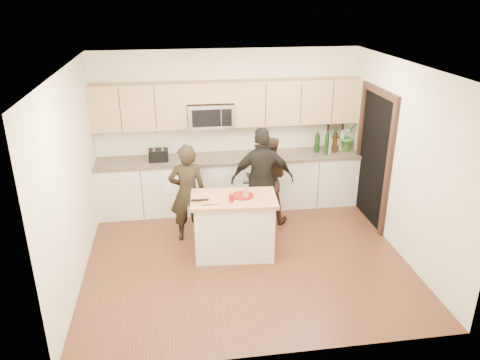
{
  "coord_description": "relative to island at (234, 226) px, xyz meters",
  "views": [
    {
      "loc": [
        -0.94,
        -5.8,
        3.61
      ],
      "look_at": [
        -0.02,
        0.35,
        1.05
      ],
      "focal_mm": 35.0,
      "sensor_mm": 36.0,
      "label": 1
    }
  ],
  "objects": [
    {
      "name": "island",
      "position": [
        0.0,
        0.0,
        0.0
      ],
      "size": [
        1.25,
        0.79,
        0.9
      ],
      "rotation": [
        0.0,
        0.0,
        -0.08
      ],
      "color": "silver",
      "rests_on": "ground"
    },
    {
      "name": "box_grater",
      "position": [
        0.16,
        -0.06,
        0.58
      ],
      "size": [
        0.09,
        0.05,
        0.23
      ],
      "color": "silver",
      "rests_on": "red_plate"
    },
    {
      "name": "drink_glass",
      "position": [
        -0.05,
        -0.14,
        0.5
      ],
      "size": [
        0.07,
        0.07,
        0.11
      ],
      "primitive_type": "cylinder",
      "color": "maroon",
      "rests_on": "island"
    },
    {
      "name": "doorway",
      "position": [
        2.38,
        0.8,
        0.7
      ],
      "size": [
        0.06,
        1.25,
        2.2
      ],
      "color": "black",
      "rests_on": "ground"
    },
    {
      "name": "dish_towel",
      "position": [
        -0.8,
        1.4,
        0.35
      ],
      "size": [
        0.34,
        0.6,
        0.48
      ],
      "color": "white",
      "rests_on": "ground"
    },
    {
      "name": "woman_left",
      "position": [
        -0.62,
        0.55,
        0.31
      ],
      "size": [
        0.56,
        0.37,
        1.53
      ],
      "primitive_type": "imported",
      "rotation": [
        0.0,
        0.0,
        3.15
      ],
      "color": "black",
      "rests_on": "ground"
    },
    {
      "name": "woman_right",
      "position": [
        0.55,
        0.72,
        0.38
      ],
      "size": [
        1.01,
        0.48,
        1.68
      ],
      "primitive_type": "imported",
      "rotation": [
        0.0,
        0.0,
        3.06
      ],
      "color": "black",
      "rests_on": "ground"
    },
    {
      "name": "back_cabinetry",
      "position": [
        0.15,
        1.59,
        0.02
      ],
      "size": [
        4.5,
        0.66,
        0.94
      ],
      "color": "silver",
      "rests_on": "ground"
    },
    {
      "name": "knife",
      "position": [
        -0.36,
        -0.21,
        0.47
      ],
      "size": [
        0.2,
        0.04,
        0.01
      ],
      "primitive_type": "cube",
      "rotation": [
        0.0,
        0.0,
        -0.08
      ],
      "color": "silver",
      "rests_on": "cutting_board"
    },
    {
      "name": "red_plate",
      "position": [
        0.13,
        0.03,
        0.45
      ],
      "size": [
        0.31,
        0.31,
        0.02
      ],
      "primitive_type": "cylinder",
      "color": "maroon",
      "rests_on": "island"
    },
    {
      "name": "framed_picture",
      "position": [
        2.1,
        1.88,
        0.83
      ],
      "size": [
        0.3,
        0.03,
        0.38
      ],
      "color": "black",
      "rests_on": "ground"
    },
    {
      "name": "orchid",
      "position": [
        2.25,
        1.62,
        0.75
      ],
      "size": [
        0.35,
        0.32,
        0.52
      ],
      "primitive_type": "imported",
      "rotation": [
        0.0,
        0.0,
        0.38
      ],
      "color": "#3C772F",
      "rests_on": "back_cabinetry"
    },
    {
      "name": "tongs",
      "position": [
        -0.48,
        -0.07,
        0.47
      ],
      "size": [
        0.25,
        0.05,
        0.02
      ],
      "primitive_type": "cube",
      "rotation": [
        0.0,
        0.0,
        -0.08
      ],
      "color": "black",
      "rests_on": "cutting_board"
    },
    {
      "name": "bottle_cluster",
      "position": [
        1.9,
        1.6,
        0.67
      ],
      "size": [
        0.53,
        0.32,
        0.42
      ],
      "color": "black",
      "rests_on": "back_cabinetry"
    },
    {
      "name": "upper_cabinetry",
      "position": [
        0.19,
        1.73,
        1.39
      ],
      "size": [
        4.5,
        0.33,
        0.75
      ],
      "color": "tan",
      "rests_on": "ground"
    },
    {
      "name": "woman_center",
      "position": [
        0.67,
        0.97,
        0.28
      ],
      "size": [
        0.83,
        0.72,
        1.46
      ],
      "primitive_type": "imported",
      "rotation": [
        0.0,
        0.0,
        2.87
      ],
      "color": "#322119",
      "rests_on": "ground"
    },
    {
      "name": "room_shell",
      "position": [
        0.15,
        -0.1,
        1.28
      ],
      "size": [
        4.52,
        4.02,
        2.71
      ],
      "color": "silver",
      "rests_on": "ground"
    },
    {
      "name": "cutting_board",
      "position": [
        -0.34,
        -0.12,
        0.45
      ],
      "size": [
        0.25,
        0.19,
        0.02
      ],
      "primitive_type": "cube",
      "rotation": [
        0.0,
        0.0,
        -0.08
      ],
      "color": "#BB7E4E",
      "rests_on": "island"
    },
    {
      "name": "floor",
      "position": [
        0.15,
        -0.1,
        -0.45
      ],
      "size": [
        4.5,
        4.5,
        0.0
      ],
      "primitive_type": "plane",
      "color": "brown",
      "rests_on": "ground"
    },
    {
      "name": "toaster",
      "position": [
        -1.05,
        1.57,
        0.58
      ],
      "size": [
        0.32,
        0.24,
        0.2
      ],
      "color": "black",
      "rests_on": "back_cabinetry"
    },
    {
      "name": "microwave",
      "position": [
        -0.16,
        1.7,
        1.2
      ],
      "size": [
        0.76,
        0.41,
        0.4
      ],
      "color": "silver",
      "rests_on": "ground"
    }
  ]
}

